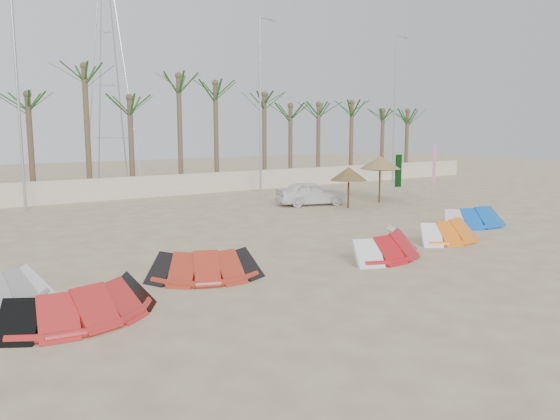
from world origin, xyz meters
TOP-DOWN VIEW (x-y plane):
  - ground at (0.00, 0.00)m, footprint 120.00×120.00m
  - boundary_wall at (0.00, 22.00)m, footprint 60.00×0.30m
  - palm_line at (0.67, 23.50)m, footprint 52.00×4.00m
  - lamp_b at (-5.96, 20.00)m, footprint 1.25×0.14m
  - lamp_c at (8.04, 20.00)m, footprint 1.25×0.14m
  - lamp_d at (20.04, 20.00)m, footprint 1.25×0.14m
  - pylon at (1.00, 28.00)m, footprint 3.00×3.00m
  - kite_red_left at (-7.85, 2.34)m, footprint 3.71×2.22m
  - kite_red_mid at (-4.17, 3.84)m, footprint 3.45×2.39m
  - kite_red_right at (1.96, 3.03)m, footprint 3.96×2.66m
  - kite_orange at (5.69, 3.45)m, footprint 3.25×1.89m
  - kite_blue at (9.22, 4.92)m, footprint 3.42×1.71m
  - parasol_left at (8.24, 11.74)m, footprint 1.93×1.93m
  - parasol_mid at (11.11, 12.37)m, footprint 2.28×2.28m
  - parasol_right at (12.47, 13.74)m, footprint 2.09×2.09m
  - flag_pink at (14.53, 11.39)m, footprint 0.44×0.16m
  - flag_green at (12.22, 12.14)m, footprint 0.45×0.13m
  - car at (7.29, 13.74)m, footprint 4.07×2.45m

SIDE VIEW (x-z plane):
  - ground at x=0.00m, z-range 0.00..0.00m
  - pylon at x=1.00m, z-range -7.00..7.00m
  - kite_orange at x=5.69m, z-range -0.03..0.87m
  - kite_red_mid at x=-4.17m, z-range -0.03..0.87m
  - kite_blue at x=9.22m, z-range -0.03..0.87m
  - kite_red_left at x=-7.85m, z-range -0.03..0.87m
  - kite_red_right at x=1.96m, z-range -0.03..0.87m
  - car at x=7.29m, z-range 0.00..1.30m
  - boundary_wall at x=0.00m, z-range 0.00..1.30m
  - flag_green at x=12.22m, z-range 0.26..3.10m
  - parasol_left at x=8.24m, z-range 0.72..2.88m
  - flag_pink at x=14.53m, z-range 0.31..3.64m
  - parasol_right at x=12.47m, z-range 0.85..3.27m
  - parasol_mid at x=11.11m, z-range 0.94..3.55m
  - lamp_b at x=-5.96m, z-range 0.27..11.27m
  - lamp_c at x=8.04m, z-range 0.27..11.27m
  - lamp_d at x=20.04m, z-range 0.27..11.27m
  - palm_line at x=0.67m, z-range 2.59..10.29m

